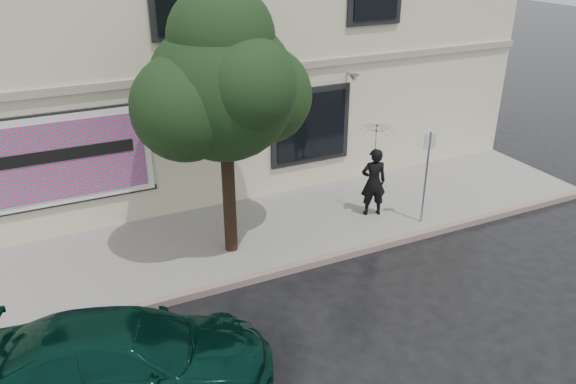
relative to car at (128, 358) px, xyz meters
name	(u,v)px	position (x,y,z in m)	size (l,w,h in m)	color
ground	(279,324)	(2.82, 0.50, -0.66)	(90.00, 90.00, 0.00)	black
sidewalk	(222,241)	(2.82, 3.75, -0.59)	(20.00, 3.50, 0.15)	gray
curb	(249,280)	(2.82, 2.00, -0.59)	(20.00, 0.18, 0.16)	slate
building	(151,50)	(2.82, 9.50, 2.84)	(20.00, 8.12, 7.00)	beige
billboard	(56,161)	(-0.38, 5.42, 1.39)	(4.30, 0.16, 2.20)	white
car	(128,358)	(0.00, 0.00, 0.00)	(2.01, 4.54, 1.32)	black
pedestrian	(373,182)	(6.70, 3.33, 0.37)	(0.64, 0.42, 1.77)	black
umbrella	(377,135)	(6.70, 3.33, 1.62)	(0.98, 0.98, 0.72)	black
street_tree	(224,90)	(2.88, 3.22, 3.17)	(2.93, 2.93, 5.17)	black
sign_pole	(427,169)	(7.58, 2.45, 0.91)	(0.28, 0.09, 2.34)	gray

